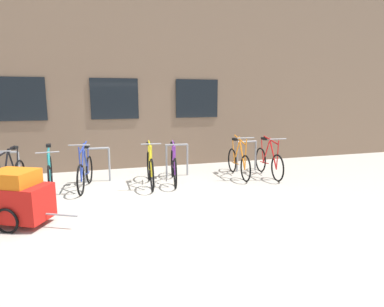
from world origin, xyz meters
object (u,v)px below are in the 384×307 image
bicycle_black (11,178)px  bike_trailer (19,197)px  bicycle_yellow (150,168)px  bicycle_purple (174,166)px  bicycle_blue (85,172)px  bicycle_red (269,161)px  bicycle_teal (50,175)px  bicycle_orange (239,162)px

bicycle_black → bike_trailer: 1.84m
bicycle_yellow → bicycle_purple: bearing=12.7°
bicycle_blue → bicycle_black: (-1.47, -0.15, 0.01)m
bicycle_blue → bike_trailer: bicycle_blue is taller
bike_trailer → bicycle_red: bearing=17.6°
bicycle_yellow → bicycle_black: (-2.93, -0.01, -0.02)m
bicycle_teal → bicycle_black: bearing=-179.0°
bicycle_yellow → bicycle_red: size_ratio=0.99×
bicycle_blue → bicycle_black: 1.48m
bicycle_purple → bicycle_orange: size_ratio=1.04×
bicycle_yellow → bicycle_blue: (-1.46, 0.14, -0.02)m
bicycle_yellow → bicycle_orange: bicycle_orange is taller
bicycle_purple → bicycle_teal: bearing=-177.3°
bike_trailer → bicycle_teal: bearing=81.7°
bicycle_blue → bicycle_purple: 2.06m
bicycle_teal → bicycle_red: size_ratio=1.04×
bicycle_teal → bicycle_red: bearing=-0.2°
bicycle_blue → bicycle_orange: (3.82, 0.05, -0.00)m
bicycle_yellow → bicycle_teal: bearing=179.9°
bicycle_teal → bike_trailer: bearing=-98.3°
bicycle_black → bicycle_purple: bearing=2.3°
bicycle_purple → bicycle_orange: 1.76m
bicycle_black → bicycle_blue: bearing=5.7°
bicycle_orange → bicycle_yellow: bearing=-175.5°
bicycle_yellow → bike_trailer: (-2.44, -1.78, 0.07)m
bicycle_yellow → bicycle_blue: bicycle_blue is taller
bicycle_orange → bike_trailer: bearing=-157.8°
bicycle_purple → bike_trailer: bicycle_purple is taller
bike_trailer → bicycle_blue: bearing=63.0°
bicycle_blue → bicycle_yellow: bearing=-5.5°
bicycle_blue → bike_trailer: 2.15m
bicycle_blue → bicycle_red: (4.59, -0.15, 0.00)m
bicycle_blue → bike_trailer: bearing=-117.0°
bicycle_yellow → bicycle_teal: bicycle_yellow is taller
bicycle_black → bike_trailer: bearing=-74.3°
bicycle_red → bicycle_black: size_ratio=0.99×
bicycle_orange → bicycle_purple: bearing=-178.3°
bicycle_yellow → bicycle_purple: 0.62m
bicycle_red → bike_trailer: bicycle_red is taller
bike_trailer → bicycle_orange: bearing=22.2°
bicycle_red → bicycle_orange: (-0.77, 0.20, -0.00)m
bicycle_yellow → bicycle_teal: 2.18m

